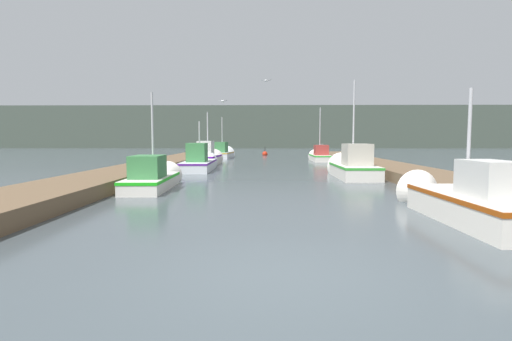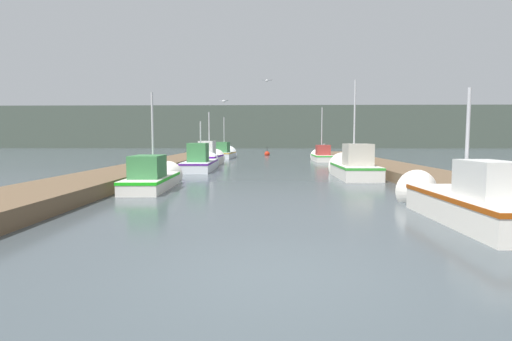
{
  "view_description": "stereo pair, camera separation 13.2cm",
  "coord_description": "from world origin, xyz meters",
  "px_view_note": "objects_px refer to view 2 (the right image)",
  "views": [
    {
      "loc": [
        -0.25,
        -5.27,
        1.88
      ],
      "look_at": [
        -0.51,
        10.2,
        0.6
      ],
      "focal_mm": 28.0,
      "sensor_mm": 36.0,
      "label": 1
    },
    {
      "loc": [
        -0.11,
        -5.27,
        1.88
      ],
      "look_at": [
        -0.51,
        10.2,
        0.6
      ],
      "focal_mm": 28.0,
      "sensor_mm": 36.0,
      "label": 2
    }
  ],
  "objects_px": {
    "channel_buoy": "(267,154)",
    "fishing_boat_4": "(210,157)",
    "fishing_boat_3": "(202,162)",
    "seagull_lead": "(224,101)",
    "seagull_1": "(267,81)",
    "mooring_piling_0": "(209,153)",
    "fishing_boat_2": "(352,167)",
    "fishing_boat_6": "(225,153)",
    "fishing_boat_0": "(460,200)",
    "fishing_boat_1": "(155,177)",
    "mooring_piling_1": "(213,151)",
    "fishing_boat_5": "(321,156)",
    "mooring_piling_2": "(324,151)"
  },
  "relations": [
    {
      "from": "fishing_boat_0",
      "to": "channel_buoy",
      "type": "bearing_deg",
      "value": 96.44
    },
    {
      "from": "mooring_piling_0",
      "to": "fishing_boat_5",
      "type": "bearing_deg",
      "value": -20.98
    },
    {
      "from": "fishing_boat_1",
      "to": "channel_buoy",
      "type": "distance_m",
      "value": 27.67
    },
    {
      "from": "fishing_boat_4",
      "to": "seagull_lead",
      "type": "height_order",
      "value": "seagull_lead"
    },
    {
      "from": "fishing_boat_6",
      "to": "mooring_piling_0",
      "type": "height_order",
      "value": "fishing_boat_6"
    },
    {
      "from": "fishing_boat_1",
      "to": "fishing_boat_5",
      "type": "xyz_separation_m",
      "value": [
        8.66,
        17.69,
        0.01
      ]
    },
    {
      "from": "channel_buoy",
      "to": "fishing_boat_4",
      "type": "bearing_deg",
      "value": -105.68
    },
    {
      "from": "fishing_boat_0",
      "to": "seagull_lead",
      "type": "distance_m",
      "value": 14.85
    },
    {
      "from": "fishing_boat_3",
      "to": "fishing_boat_4",
      "type": "distance_m",
      "value": 4.44
    },
    {
      "from": "mooring_piling_0",
      "to": "seagull_1",
      "type": "bearing_deg",
      "value": -70.76
    },
    {
      "from": "fishing_boat_6",
      "to": "seagull_lead",
      "type": "height_order",
      "value": "seagull_lead"
    },
    {
      "from": "fishing_boat_3",
      "to": "seagull_lead",
      "type": "bearing_deg",
      "value": -44.25
    },
    {
      "from": "fishing_boat_3",
      "to": "fishing_boat_6",
      "type": "xyz_separation_m",
      "value": [
        -0.03,
        13.21,
        0.03
      ]
    },
    {
      "from": "fishing_boat_5",
      "to": "seagull_lead",
      "type": "bearing_deg",
      "value": -122.81
    },
    {
      "from": "fishing_boat_5",
      "to": "mooring_piling_1",
      "type": "xyz_separation_m",
      "value": [
        -9.71,
        6.58,
        0.12
      ]
    },
    {
      "from": "mooring_piling_2",
      "to": "seagull_lead",
      "type": "distance_m",
      "value": 17.67
    },
    {
      "from": "seagull_1",
      "to": "fishing_boat_2",
      "type": "bearing_deg",
      "value": -11.99
    },
    {
      "from": "mooring_piling_1",
      "to": "channel_buoy",
      "type": "relative_size",
      "value": 0.98
    },
    {
      "from": "seagull_1",
      "to": "fishing_boat_1",
      "type": "bearing_deg",
      "value": -110.73
    },
    {
      "from": "fishing_boat_1",
      "to": "seagull_lead",
      "type": "height_order",
      "value": "seagull_lead"
    },
    {
      "from": "fishing_boat_1",
      "to": "mooring_piling_1",
      "type": "xyz_separation_m",
      "value": [
        -1.05,
        24.27,
        0.13
      ]
    },
    {
      "from": "fishing_boat_2",
      "to": "mooring_piling_0",
      "type": "height_order",
      "value": "fishing_boat_2"
    },
    {
      "from": "mooring_piling_2",
      "to": "seagull_1",
      "type": "height_order",
      "value": "seagull_1"
    },
    {
      "from": "fishing_boat_1",
      "to": "fishing_boat_3",
      "type": "bearing_deg",
      "value": 85.49
    },
    {
      "from": "fishing_boat_6",
      "to": "seagull_lead",
      "type": "xyz_separation_m",
      "value": [
        1.52,
        -14.62,
        3.4
      ]
    },
    {
      "from": "fishing_boat_4",
      "to": "mooring_piling_0",
      "type": "bearing_deg",
      "value": 101.71
    },
    {
      "from": "fishing_boat_1",
      "to": "mooring_piling_2",
      "type": "distance_m",
      "value": 24.65
    },
    {
      "from": "fishing_boat_1",
      "to": "mooring_piling_2",
      "type": "bearing_deg",
      "value": 65.09
    },
    {
      "from": "fishing_boat_0",
      "to": "fishing_boat_3",
      "type": "bearing_deg",
      "value": 119.2
    },
    {
      "from": "fishing_boat_1",
      "to": "seagull_1",
      "type": "relative_size",
      "value": 8.89
    },
    {
      "from": "fishing_boat_2",
      "to": "fishing_boat_5",
      "type": "relative_size",
      "value": 1.05
    },
    {
      "from": "mooring_piling_1",
      "to": "mooring_piling_2",
      "type": "xyz_separation_m",
      "value": [
        10.66,
        -1.57,
        0.12
      ]
    },
    {
      "from": "fishing_boat_5",
      "to": "seagull_lead",
      "type": "relative_size",
      "value": 9.11
    },
    {
      "from": "fishing_boat_0",
      "to": "channel_buoy",
      "type": "distance_m",
      "value": 33.24
    },
    {
      "from": "mooring_piling_1",
      "to": "channel_buoy",
      "type": "height_order",
      "value": "mooring_piling_1"
    },
    {
      "from": "fishing_boat_2",
      "to": "fishing_boat_6",
      "type": "height_order",
      "value": "fishing_boat_2"
    },
    {
      "from": "fishing_boat_6",
      "to": "fishing_boat_2",
      "type": "bearing_deg",
      "value": -61.06
    },
    {
      "from": "fishing_boat_2",
      "to": "mooring_piling_0",
      "type": "xyz_separation_m",
      "value": [
        -9.39,
        17.05,
        0.03
      ]
    },
    {
      "from": "seagull_1",
      "to": "mooring_piling_0",
      "type": "bearing_deg",
      "value": 122.39
    },
    {
      "from": "fishing_boat_0",
      "to": "fishing_boat_6",
      "type": "xyz_separation_m",
      "value": [
        -8.32,
        27.37,
        0.02
      ]
    },
    {
      "from": "fishing_boat_0",
      "to": "fishing_boat_4",
      "type": "height_order",
      "value": "fishing_boat_4"
    },
    {
      "from": "mooring_piling_1",
      "to": "seagull_1",
      "type": "height_order",
      "value": "seagull_1"
    },
    {
      "from": "fishing_boat_6",
      "to": "channel_buoy",
      "type": "xyz_separation_m",
      "value": [
        3.93,
        5.58,
        -0.3
      ]
    },
    {
      "from": "mooring_piling_0",
      "to": "seagull_lead",
      "type": "xyz_separation_m",
      "value": [
        2.93,
        -14.27,
        3.35
      ]
    },
    {
      "from": "fishing_boat_3",
      "to": "seagull_lead",
      "type": "relative_size",
      "value": 11.42
    },
    {
      "from": "channel_buoy",
      "to": "mooring_piling_1",
      "type": "bearing_deg",
      "value": -150.02
    },
    {
      "from": "fishing_boat_3",
      "to": "mooring_piling_1",
      "type": "height_order",
      "value": "fishing_boat_3"
    },
    {
      "from": "fishing_boat_0",
      "to": "fishing_boat_2",
      "type": "xyz_separation_m",
      "value": [
        -0.34,
        9.97,
        0.05
      ]
    },
    {
      "from": "fishing_boat_4",
      "to": "mooring_piling_2",
      "type": "relative_size",
      "value": 3.73
    },
    {
      "from": "seagull_1",
      "to": "mooring_piling_2",
      "type": "bearing_deg",
      "value": 84.94
    }
  ]
}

